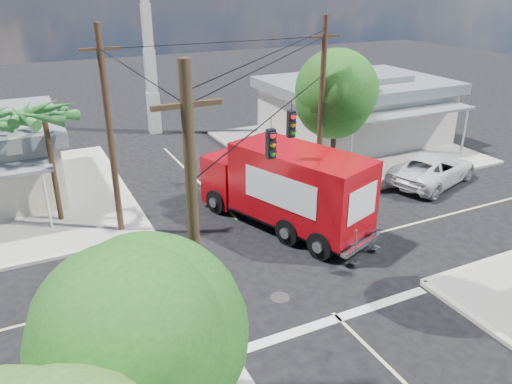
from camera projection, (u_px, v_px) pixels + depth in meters
ground at (278, 259)px, 20.33m from camera, size 120.00×120.00×0.00m
sidewalk_ne at (343, 147)px, 33.68m from camera, size 14.12×14.12×0.14m
road_markings at (296, 277)px, 19.11m from camera, size 32.00×32.00×0.01m
building_ne at (355, 108)px, 34.35m from camera, size 11.80×10.20×4.50m
radio_tower at (149, 55)px, 34.82m from camera, size 0.80×0.80×17.00m
tree_sw_front at (148, 329)px, 9.57m from camera, size 3.88×3.78×6.03m
tree_ne_front at (337, 94)px, 26.95m from camera, size 4.21×4.14×6.66m
tree_ne_back at (351, 93)px, 30.04m from camera, size 3.77×3.66×5.82m
palm_nw_front at (44, 117)px, 21.50m from camera, size 3.01×3.08×5.59m
utility_poles at (224, 144)px, 19.17m from camera, size 12.00×10.68×9.00m
vending_boxes at (327, 170)px, 27.80m from camera, size 1.90×0.50×1.10m
delivery_truck at (286, 187)px, 22.33m from camera, size 5.40×9.09×3.79m
parked_car at (433, 169)px, 27.58m from camera, size 6.57×4.50×1.67m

